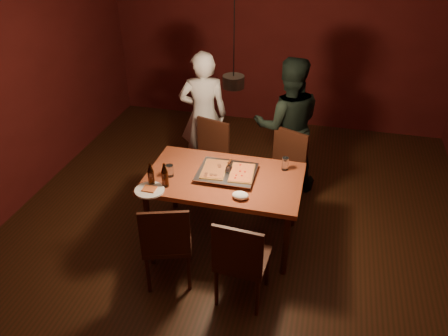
% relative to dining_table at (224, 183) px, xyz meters
% --- Properties ---
extents(room_shell, '(6.00, 6.00, 6.00)m').
position_rel_dining_table_xyz_m(room_shell, '(0.10, -0.08, 0.72)').
color(room_shell, '#35190E').
rests_on(room_shell, ground).
extents(dining_table, '(1.50, 0.90, 0.75)m').
position_rel_dining_table_xyz_m(dining_table, '(0.00, 0.00, 0.00)').
color(dining_table, brown).
rests_on(dining_table, floor).
extents(chair_far_left, '(0.52, 0.52, 0.49)m').
position_rel_dining_table_xyz_m(chair_far_left, '(-0.38, 0.80, -0.14)').
color(chair_far_left, '#38190F').
rests_on(chair_far_left, floor).
extents(chair_far_right, '(0.56, 0.56, 0.49)m').
position_rel_dining_table_xyz_m(chair_far_right, '(0.50, 0.76, -0.14)').
color(chair_far_right, '#38190F').
rests_on(chair_far_right, floor).
extents(chair_near_left, '(0.53, 0.53, 0.49)m').
position_rel_dining_table_xyz_m(chair_near_left, '(-0.33, -0.74, -0.14)').
color(chair_near_left, '#38190F').
rests_on(chair_near_left, floor).
extents(chair_near_right, '(0.45, 0.45, 0.49)m').
position_rel_dining_table_xyz_m(chair_near_right, '(0.34, -0.81, -0.14)').
color(chair_near_right, '#38190F').
rests_on(chair_near_right, floor).
extents(pizza_tray, '(0.56, 0.46, 0.05)m').
position_rel_dining_table_xyz_m(pizza_tray, '(0.02, 0.03, 0.10)').
color(pizza_tray, silver).
rests_on(pizza_tray, dining_table).
extents(pizza_meat, '(0.25, 0.37, 0.02)m').
position_rel_dining_table_xyz_m(pizza_meat, '(-0.10, 0.02, 0.13)').
color(pizza_meat, maroon).
rests_on(pizza_meat, pizza_tray).
extents(pizza_cheese, '(0.25, 0.37, 0.02)m').
position_rel_dining_table_xyz_m(pizza_cheese, '(0.17, 0.03, 0.13)').
color(pizza_cheese, gold).
rests_on(pizza_cheese, pizza_tray).
extents(spatula, '(0.09, 0.24, 0.04)m').
position_rel_dining_table_xyz_m(spatula, '(0.02, 0.05, 0.14)').
color(spatula, silver).
rests_on(spatula, pizza_tray).
extents(beer_bottle_a, '(0.06, 0.06, 0.23)m').
position_rel_dining_table_xyz_m(beer_bottle_a, '(-0.62, -0.29, 0.19)').
color(beer_bottle_a, black).
rests_on(beer_bottle_a, dining_table).
extents(beer_bottle_b, '(0.06, 0.06, 0.24)m').
position_rel_dining_table_xyz_m(beer_bottle_b, '(-0.49, -0.29, 0.19)').
color(beer_bottle_b, black).
rests_on(beer_bottle_b, dining_table).
extents(water_glass_left, '(0.08, 0.08, 0.12)m').
position_rel_dining_table_xyz_m(water_glass_left, '(-0.51, -0.11, 0.13)').
color(water_glass_left, silver).
rests_on(water_glass_left, dining_table).
extents(water_glass_right, '(0.06, 0.06, 0.13)m').
position_rel_dining_table_xyz_m(water_glass_right, '(0.55, 0.27, 0.14)').
color(water_glass_right, silver).
rests_on(water_glass_right, dining_table).
extents(plate_slice, '(0.27, 0.27, 0.03)m').
position_rel_dining_table_xyz_m(plate_slice, '(-0.61, -0.40, 0.08)').
color(plate_slice, white).
rests_on(plate_slice, dining_table).
extents(napkin, '(0.15, 0.12, 0.06)m').
position_rel_dining_table_xyz_m(napkin, '(0.23, -0.31, 0.11)').
color(napkin, white).
rests_on(napkin, dining_table).
extents(diner_white, '(0.66, 0.53, 1.59)m').
position_rel_dining_table_xyz_m(diner_white, '(-0.56, 1.21, 0.12)').
color(diner_white, silver).
rests_on(diner_white, floor).
extents(diner_dark, '(0.90, 0.77, 1.61)m').
position_rel_dining_table_xyz_m(diner_dark, '(0.47, 1.15, 0.13)').
color(diner_dark, black).
rests_on(diner_dark, floor).
extents(pendant_lamp, '(0.18, 0.18, 1.10)m').
position_rel_dining_table_xyz_m(pendant_lamp, '(0.10, -0.08, 1.08)').
color(pendant_lamp, black).
rests_on(pendant_lamp, ceiling).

